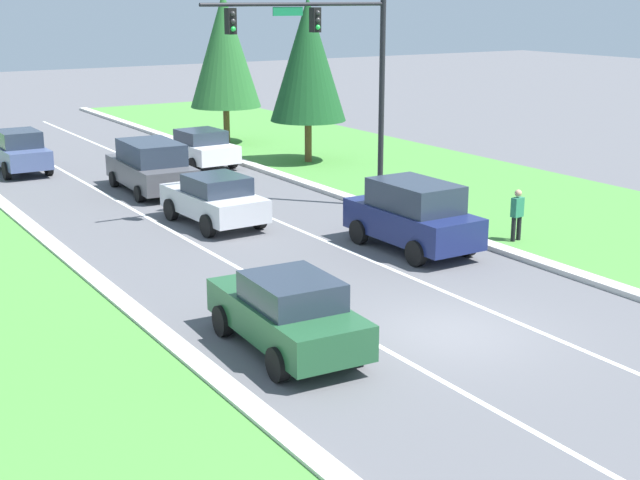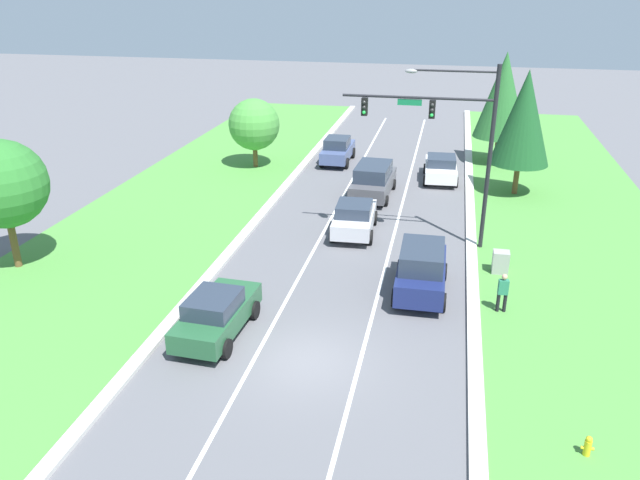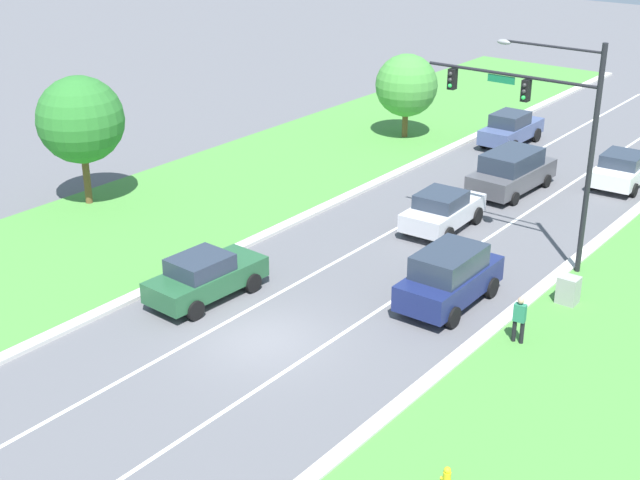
{
  "view_description": "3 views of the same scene",
  "coord_description": "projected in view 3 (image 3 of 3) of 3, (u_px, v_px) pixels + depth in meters",
  "views": [
    {
      "loc": [
        -12.45,
        -14.55,
        7.37
      ],
      "look_at": [
        -0.95,
        4.0,
        1.39
      ],
      "focal_mm": 50.0,
      "sensor_mm": 36.0,
      "label": 1
    },
    {
      "loc": [
        4.19,
        -17.58,
        12.16
      ],
      "look_at": [
        -0.95,
        6.72,
        1.66
      ],
      "focal_mm": 35.0,
      "sensor_mm": 36.0,
      "label": 2
    },
    {
      "loc": [
        17.0,
        -19.04,
        14.46
      ],
      "look_at": [
        -1.38,
        4.83,
        1.56
      ],
      "focal_mm": 50.0,
      "sensor_mm": 36.0,
      "label": 3
    }
  ],
  "objects": [
    {
      "name": "oak_near_left_tree",
      "position": [
        80.0,
        120.0,
        39.0
      ],
      "size": [
        3.86,
        3.86,
        5.89
      ],
      "color": "brown",
      "rests_on": "ground_plane"
    },
    {
      "name": "white_sedan",
      "position": [
        623.0,
        169.0,
        42.61
      ],
      "size": [
        2.32,
        4.47,
        1.65
      ],
      "rotation": [
        0.0,
        0.0,
        0.05
      ],
      "color": "white",
      "rests_on": "ground_plane"
    },
    {
      "name": "fire_hydrant",
      "position": [
        447.0,
        479.0,
        22.03
      ],
      "size": [
        0.34,
        0.2,
        0.7
      ],
      "color": "gold",
      "rests_on": "ground_plane"
    },
    {
      "name": "curb_strip_right",
      "position": [
        410.0,
        397.0,
        25.89
      ],
      "size": [
        0.5,
        90.0,
        0.15
      ],
      "color": "beige",
      "rests_on": "ground_plane"
    },
    {
      "name": "ground_plane",
      "position": [
        263.0,
        340.0,
        29.09
      ],
      "size": [
        160.0,
        160.0,
        0.0
      ],
      "primitive_type": "plane",
      "color": "#5B5B60"
    },
    {
      "name": "pedestrian",
      "position": [
        519.0,
        318.0,
        28.49
      ],
      "size": [
        0.4,
        0.26,
        1.69
      ],
      "rotation": [
        0.0,
        0.0,
        3.25
      ],
      "color": "black",
      "rests_on": "ground_plane"
    },
    {
      "name": "navy_suv",
      "position": [
        449.0,
        277.0,
        31.01
      ],
      "size": [
        2.17,
        4.56,
        2.1
      ],
      "rotation": [
        0.0,
        0.0,
        0.01
      ],
      "color": "navy",
      "rests_on": "ground_plane"
    },
    {
      "name": "slate_blue_sedan",
      "position": [
        511.0,
        129.0,
        48.63
      ],
      "size": [
        1.98,
        4.57,
        1.84
      ],
      "rotation": [
        0.0,
        0.0,
        0.0
      ],
      "color": "#475684",
      "rests_on": "ground_plane"
    },
    {
      "name": "oak_far_left_tree",
      "position": [
        406.0,
        85.0,
        49.02
      ],
      "size": [
        3.44,
        3.44,
        4.73
      ],
      "color": "brown",
      "rests_on": "ground_plane"
    },
    {
      "name": "grass_verge_right",
      "position": [
        583.0,
        467.0,
        22.96
      ],
      "size": [
        10.0,
        90.0,
        0.08
      ],
      "color": "#4C8E3D",
      "rests_on": "ground_plane"
    },
    {
      "name": "lane_stripe_inner_left",
      "position": [
        223.0,
        324.0,
        30.1
      ],
      "size": [
        0.14,
        81.0,
        0.01
      ],
      "color": "white",
      "rests_on": "ground_plane"
    },
    {
      "name": "utility_cabinet",
      "position": [
        568.0,
        291.0,
        31.19
      ],
      "size": [
        0.7,
        0.6,
        1.08
      ],
      "color": "#9E9E99",
      "rests_on": "ground_plane"
    },
    {
      "name": "silver_sedan",
      "position": [
        443.0,
        210.0,
        37.48
      ],
      "size": [
        2.26,
        4.44,
        1.7
      ],
      "rotation": [
        0.0,
        0.0,
        0.04
      ],
      "color": "silver",
      "rests_on": "ground_plane"
    },
    {
      "name": "traffic_signal_mast",
      "position": [
        546.0,
        119.0,
        32.63
      ],
      "size": [
        6.98,
        0.41,
        8.69
      ],
      "color": "black",
      "rests_on": "ground_plane"
    },
    {
      "name": "graphite_suv",
      "position": [
        512.0,
        171.0,
        41.76
      ],
      "size": [
        2.43,
        5.17,
        1.98
      ],
      "rotation": [
        0.0,
        0.0,
        -0.04
      ],
      "color": "#4C4C51",
      "rests_on": "ground_plane"
    },
    {
      "name": "forest_sedan",
      "position": [
        205.0,
        276.0,
        31.53
      ],
      "size": [
        2.2,
        4.6,
        1.7
      ],
      "rotation": [
        0.0,
        0.0,
        -0.05
      ],
      "color": "#235633",
      "rests_on": "ground_plane"
    },
    {
      "name": "grass_verge_left",
      "position": [
        55.0,
        256.0,
        35.19
      ],
      "size": [
        10.0,
        90.0,
        0.08
      ],
      "color": "#4C8E3D",
      "rests_on": "ground_plane"
    },
    {
      "name": "lane_stripe_inner_right",
      "position": [
        307.0,
        357.0,
        28.08
      ],
      "size": [
        0.14,
        81.0,
        0.01
      ],
      "color": "white",
      "rests_on": "ground_plane"
    },
    {
      "name": "curb_strip_left",
      "position": [
        145.0,
        291.0,
        32.23
      ],
      "size": [
        0.5,
        90.0,
        0.15
      ],
      "color": "beige",
      "rests_on": "ground_plane"
    }
  ]
}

